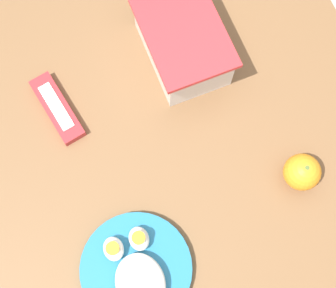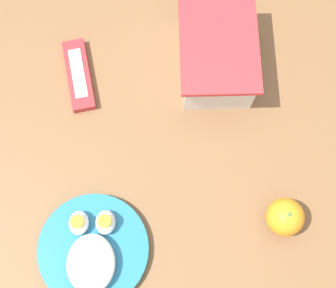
# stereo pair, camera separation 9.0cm
# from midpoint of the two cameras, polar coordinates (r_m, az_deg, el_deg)

# --- Properties ---
(ground_plane) EXTENTS (10.00, 10.00, 0.00)m
(ground_plane) POSITION_cam_midpoint_polar(r_m,az_deg,el_deg) (1.68, 1.40, -7.88)
(ground_plane) COLOR #B2A899
(table) EXTENTS (1.22, 0.92, 0.77)m
(table) POSITION_cam_midpoint_polar(r_m,az_deg,el_deg) (1.04, 2.25, -2.51)
(table) COLOR brown
(table) RESTS_ON ground_plane
(food_container) EXTENTS (0.22, 0.15, 0.10)m
(food_container) POSITION_cam_midpoint_polar(r_m,az_deg,el_deg) (0.96, 8.76, 10.33)
(food_container) COLOR white
(food_container) RESTS_ON table
(orange_fruit) EXTENTS (0.07, 0.07, 0.07)m
(orange_fruit) POSITION_cam_midpoint_polar(r_m,az_deg,el_deg) (0.90, 17.03, -9.00)
(orange_fruit) COLOR orange
(orange_fruit) RESTS_ON table
(rice_plate) EXTENTS (0.21, 0.21, 0.06)m
(rice_plate) POSITION_cam_midpoint_polar(r_m,az_deg,el_deg) (0.88, -6.09, -13.33)
(rice_plate) COLOR teal
(rice_plate) RESTS_ON table
(candy_bar) EXTENTS (0.16, 0.07, 0.02)m
(candy_bar) POSITION_cam_midpoint_polar(r_m,az_deg,el_deg) (0.98, -8.13, 7.89)
(candy_bar) COLOR #B7282D
(candy_bar) RESTS_ON table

